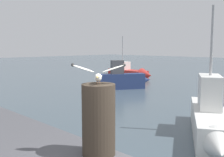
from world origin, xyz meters
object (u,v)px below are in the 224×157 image
at_px(seagull, 98,74).
at_px(boat_red, 131,73).
at_px(boat_white, 210,119).
at_px(boat_navy, 123,80).
at_px(mooring_post, 99,120).

xyz_separation_m(seagull, boat_red, (-11.99, 14.78, -1.85)).
xyz_separation_m(seagull, boat_white, (-0.68, 4.95, -1.71)).
distance_m(seagull, boat_navy, 13.01).
height_order(seagull, boat_red, boat_red).
bearing_deg(boat_white, boat_red, 139.03).
relative_size(mooring_post, seagull, 1.64).
bearing_deg(seagull, boat_white, 97.80).
distance_m(boat_navy, boat_red, 6.15).
xyz_separation_m(mooring_post, boat_red, (-11.99, 14.77, -1.25)).
distance_m(seagull, boat_red, 19.12).
distance_m(mooring_post, boat_navy, 12.94).
height_order(boat_navy, boat_red, boat_red).
bearing_deg(mooring_post, boat_red, 129.06).
height_order(mooring_post, boat_navy, mooring_post).
relative_size(mooring_post, boat_navy, 0.29).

